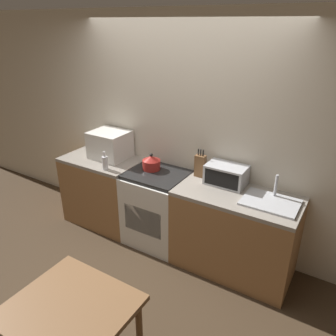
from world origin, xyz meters
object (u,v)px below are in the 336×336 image
(stove_range, at_px, (157,208))
(bottle, at_px, (105,163))
(kettle, at_px, (151,163))
(toaster_oven, at_px, (226,175))
(dining_table, at_px, (71,318))
(microwave, at_px, (110,145))

(stove_range, xyz_separation_m, bottle, (-0.56, -0.22, 0.54))
(kettle, bearing_deg, toaster_oven, 6.21)
(stove_range, bearing_deg, toaster_oven, 11.53)
(stove_range, distance_m, dining_table, 1.82)
(stove_range, relative_size, bottle, 4.16)
(microwave, bearing_deg, stove_range, -6.88)
(stove_range, height_order, dining_table, stove_range)
(bottle, bearing_deg, dining_table, -56.43)
(toaster_oven, bearing_deg, dining_table, -99.23)
(bottle, bearing_deg, stove_range, 21.53)
(dining_table, bearing_deg, bottle, 123.57)
(stove_range, height_order, kettle, kettle)
(kettle, bearing_deg, microwave, 177.21)
(toaster_oven, bearing_deg, stove_range, -168.47)
(microwave, height_order, dining_table, microwave)
(microwave, distance_m, toaster_oven, 1.52)
(bottle, distance_m, dining_table, 1.87)
(microwave, bearing_deg, bottle, -58.63)
(bottle, bearing_deg, microwave, 121.37)
(bottle, bearing_deg, toaster_oven, 15.92)
(stove_range, relative_size, microwave, 2.01)
(kettle, distance_m, toaster_oven, 0.88)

